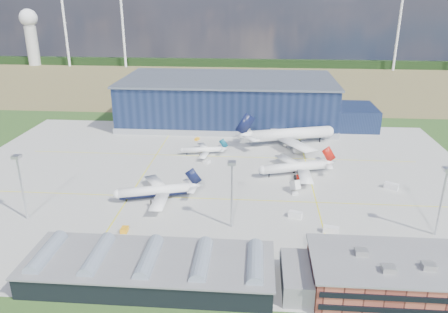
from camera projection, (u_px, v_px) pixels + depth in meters
ground at (211, 188)px, 172.59m from camera, size 600.00×600.00×0.00m
apron at (214, 177)px, 181.91m from camera, size 220.00×160.00×0.08m
farmland at (238, 82)px, 377.83m from camera, size 600.00×220.00×0.01m
treeline at (242, 63)px, 451.05m from camera, size 600.00×8.00×8.00m
horizon_dressing at (57, 32)px, 449.39m from camera, size 440.20×18.00×70.00m
hangar at (233, 103)px, 256.73m from camera, size 145.00×62.00×26.10m
ops_building at (401, 276)px, 110.84m from camera, size 46.00×23.00×10.90m
glass_concourse at (163, 268)px, 115.80m from camera, size 78.00×23.00×8.60m
light_mast_west at (20, 177)px, 143.62m from camera, size 2.60×2.60×23.00m
light_mast_center at (232, 184)px, 138.43m from camera, size 2.60×2.60×23.00m
light_mast_east at (443, 191)px, 133.60m from camera, size 2.60×2.60×23.00m
airliner_navy at (154, 186)px, 160.94m from camera, size 41.65×41.17×10.94m
airliner_red at (294, 163)px, 182.25m from camera, size 43.66×43.16×11.40m
airliner_widebody at (290, 128)px, 218.33m from camera, size 65.72×64.95×17.30m
airliner_regional at (202, 147)px, 206.30m from camera, size 26.47×26.04×7.59m
gse_tug_a at (95, 242)px, 133.49m from camera, size 2.99×3.88×1.42m
gse_tug_b at (125, 230)px, 140.46m from camera, size 2.26×3.33×1.42m
gse_van_a at (331, 230)px, 139.65m from camera, size 5.44×3.24×2.22m
gse_cart_a at (207, 162)px, 196.97m from camera, size 3.14×3.63×1.33m
gse_van_b at (391, 186)px, 170.92m from camera, size 5.75×4.85×2.42m
gse_tug_c at (197, 139)px, 227.68m from camera, size 2.56×3.32×1.28m
gse_cart_b at (287, 166)px, 191.93m from camera, size 3.86×3.65×1.39m
gse_van_c at (295, 215)px, 149.18m from camera, size 5.08×3.73×2.20m
airstair at (295, 188)px, 168.18m from camera, size 3.91×5.88×3.50m
car_a at (253, 254)px, 127.60m from camera, size 3.63×1.89×1.18m
car_b at (133, 251)px, 128.93m from camera, size 3.95×2.76×1.24m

